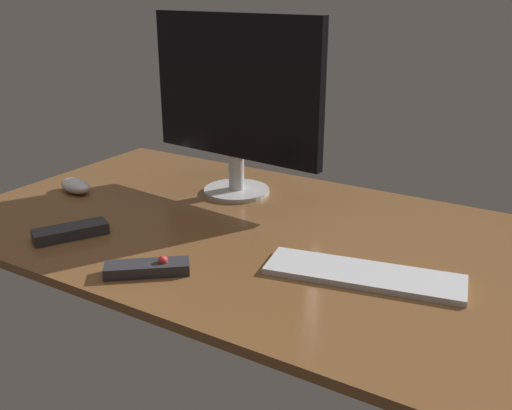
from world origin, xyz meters
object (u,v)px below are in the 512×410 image
at_px(computer_mouse, 75,186).
at_px(tv_remote, 71,232).
at_px(monitor, 235,97).
at_px(media_remote, 148,268).
at_px(keyboard, 364,275).

relative_size(computer_mouse, tv_remote, 0.68).
bearing_deg(monitor, media_remote, -71.99).
xyz_separation_m(monitor, computer_mouse, (-0.39, -0.23, -0.25)).
relative_size(monitor, keyboard, 1.36).
bearing_deg(media_remote, keyboard, -9.84).
bearing_deg(monitor, tv_remote, -104.10).
relative_size(monitor, computer_mouse, 4.66).
distance_m(monitor, media_remote, 0.57).
bearing_deg(keyboard, media_remote, -162.47).
distance_m(media_remote, tv_remote, 0.28).
distance_m(computer_mouse, tv_remote, 0.32).
bearing_deg(tv_remote, computer_mouse, 74.57).
bearing_deg(keyboard, computer_mouse, 164.45).
bearing_deg(computer_mouse, media_remote, -16.69).
height_order(computer_mouse, media_remote, computer_mouse).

